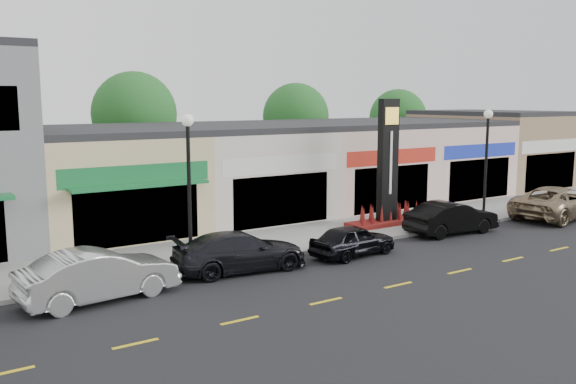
% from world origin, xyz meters
% --- Properties ---
extents(ground, '(120.00, 120.00, 0.00)m').
position_xyz_m(ground, '(0.00, 0.00, 0.00)').
color(ground, black).
rests_on(ground, ground).
extents(sidewalk, '(52.00, 4.30, 0.15)m').
position_xyz_m(sidewalk, '(0.00, 4.35, 0.07)').
color(sidewalk, gray).
rests_on(sidewalk, ground).
extents(curb, '(52.00, 0.20, 0.15)m').
position_xyz_m(curb, '(0.00, 2.10, 0.07)').
color(curb, gray).
rests_on(curb, ground).
extents(shop_beige, '(7.00, 10.85, 4.80)m').
position_xyz_m(shop_beige, '(-8.50, 11.46, 2.40)').
color(shop_beige, '#C4B77D').
rests_on(shop_beige, ground).
extents(shop_cream, '(7.00, 10.01, 4.80)m').
position_xyz_m(shop_cream, '(-1.50, 11.47, 2.40)').
color(shop_cream, beige).
rests_on(shop_cream, ground).
extents(shop_pink_w, '(7.00, 10.01, 4.80)m').
position_xyz_m(shop_pink_w, '(5.50, 11.47, 2.40)').
color(shop_pink_w, beige).
rests_on(shop_pink_w, ground).
extents(shop_pink_e, '(7.00, 10.01, 4.80)m').
position_xyz_m(shop_pink_e, '(12.50, 11.47, 2.40)').
color(shop_pink_e, beige).
rests_on(shop_pink_e, ground).
extents(shop_tan, '(7.00, 10.01, 5.30)m').
position_xyz_m(shop_tan, '(19.50, 11.48, 2.65)').
color(shop_tan, '#7F5F4A').
rests_on(shop_tan, ground).
extents(tree_rear_west, '(5.20, 5.20, 7.83)m').
position_xyz_m(tree_rear_west, '(-4.00, 19.50, 5.22)').
color(tree_rear_west, '#382619').
rests_on(tree_rear_west, ground).
extents(tree_rear_mid, '(4.80, 4.80, 7.29)m').
position_xyz_m(tree_rear_mid, '(8.00, 19.50, 4.88)').
color(tree_rear_mid, '#382619').
rests_on(tree_rear_mid, ground).
extents(tree_rear_east, '(4.60, 4.60, 6.94)m').
position_xyz_m(tree_rear_east, '(18.00, 19.50, 4.63)').
color(tree_rear_east, '#382619').
rests_on(tree_rear_east, ground).
extents(lamp_west_near, '(0.44, 0.44, 5.47)m').
position_xyz_m(lamp_west_near, '(-8.00, 2.50, 3.48)').
color(lamp_west_near, black).
rests_on(lamp_west_near, sidewalk).
extents(lamp_east_near, '(0.44, 0.44, 5.47)m').
position_xyz_m(lamp_east_near, '(8.00, 2.50, 3.48)').
color(lamp_east_near, black).
rests_on(lamp_east_near, sidewalk).
extents(pylon_sign, '(4.20, 1.30, 6.00)m').
position_xyz_m(pylon_sign, '(3.00, 4.20, 2.27)').
color(pylon_sign, maroon).
rests_on(pylon_sign, sidewalk).
extents(car_white_van, '(2.22, 4.98, 1.59)m').
position_xyz_m(car_white_van, '(-11.76, 0.92, 0.79)').
color(car_white_van, '#BABABA').
rests_on(car_white_van, ground).
extents(car_dark_sedan, '(2.52, 5.11, 1.43)m').
position_xyz_m(car_dark_sedan, '(-6.59, 1.40, 0.71)').
color(car_dark_sedan, black).
rests_on(car_dark_sedan, ground).
extents(car_black_sedan, '(1.87, 3.86, 1.27)m').
position_xyz_m(car_black_sedan, '(-1.85, 0.81, 0.63)').
color(car_black_sedan, black).
rests_on(car_black_sedan, ground).
extents(car_black_conv, '(1.85, 4.64, 1.50)m').
position_xyz_m(car_black_conv, '(4.49, 1.46, 0.75)').
color(car_black_conv, black).
rests_on(car_black_conv, ground).
extents(car_gold_suv, '(3.45, 6.27, 1.66)m').
position_xyz_m(car_gold_suv, '(11.98, 0.98, 0.83)').
color(car_gold_suv, '#917B5C').
rests_on(car_gold_suv, ground).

